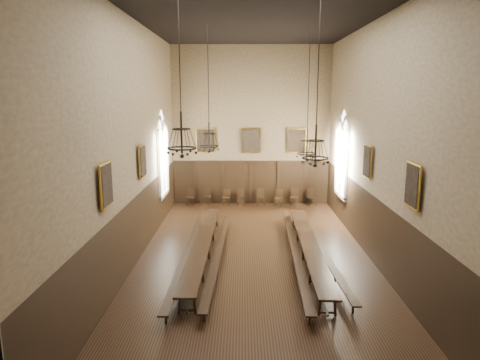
{
  "coord_description": "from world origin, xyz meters",
  "views": [
    {
      "loc": [
        -0.46,
        -15.44,
        6.2
      ],
      "look_at": [
        -0.58,
        1.5,
        2.87
      ],
      "focal_mm": 32.0,
      "sensor_mm": 36.0,
      "label": 1
    }
  ],
  "objects_px": {
    "chair_1": "(206,200)",
    "chandelier_back_right": "(307,145)",
    "bench_right_outer": "(321,253)",
    "chandelier_front_left": "(182,139)",
    "bench_left_outer": "(190,251)",
    "chair_5": "(279,201)",
    "bench_left_inner": "(218,255)",
    "chandelier_back_left": "(209,138)",
    "chair_7": "(311,200)",
    "chair_3": "(240,200)",
    "chandelier_front_right": "(316,148)",
    "table_left": "(203,250)",
    "bench_right_inner": "(295,252)",
    "chair_4": "(261,200)",
    "chair_6": "(294,200)",
    "chair_2": "(226,200)",
    "table_right": "(309,252)",
    "chair_0": "(190,200)"
  },
  "relations": [
    {
      "from": "chair_1",
      "to": "chandelier_back_right",
      "type": "height_order",
      "value": "chandelier_back_right"
    },
    {
      "from": "bench_right_outer",
      "to": "chandelier_front_left",
      "type": "height_order",
      "value": "chandelier_front_left"
    },
    {
      "from": "bench_left_outer",
      "to": "chair_5",
      "type": "relative_size",
      "value": 11.5
    },
    {
      "from": "bench_left_inner",
      "to": "chandelier_back_left",
      "type": "relative_size",
      "value": 1.92
    },
    {
      "from": "chair_7",
      "to": "bench_left_inner",
      "type": "bearing_deg",
      "value": -137.4
    },
    {
      "from": "chair_3",
      "to": "chandelier_front_right",
      "type": "height_order",
      "value": "chandelier_front_right"
    },
    {
      "from": "table_left",
      "to": "chair_3",
      "type": "distance_m",
      "value": 8.51
    },
    {
      "from": "bench_right_inner",
      "to": "chandelier_front_left",
      "type": "distance_m",
      "value": 6.7
    },
    {
      "from": "bench_right_outer",
      "to": "chandelier_front_right",
      "type": "xyz_separation_m",
      "value": [
        -0.79,
        -2.52,
        4.37
      ]
    },
    {
      "from": "chair_3",
      "to": "chair_4",
      "type": "xyz_separation_m",
      "value": [
        1.18,
        -0.01,
        0.03
      ]
    },
    {
      "from": "bench_left_inner",
      "to": "chandelier_back_right",
      "type": "bearing_deg",
      "value": 35.56
    },
    {
      "from": "bench_right_outer",
      "to": "chandelier_back_right",
      "type": "height_order",
      "value": "chandelier_back_right"
    },
    {
      "from": "bench_left_inner",
      "to": "chair_5",
      "type": "height_order",
      "value": "chair_5"
    },
    {
      "from": "bench_right_outer",
      "to": "chair_6",
      "type": "relative_size",
      "value": 9.14
    },
    {
      "from": "chair_2",
      "to": "chandelier_front_right",
      "type": "height_order",
      "value": "chandelier_front_right"
    },
    {
      "from": "chair_3",
      "to": "chandelier_front_right",
      "type": "relative_size",
      "value": 0.18
    },
    {
      "from": "table_right",
      "to": "chair_1",
      "type": "distance_m",
      "value": 9.75
    },
    {
      "from": "chair_0",
      "to": "chair_1",
      "type": "relative_size",
      "value": 0.95
    },
    {
      "from": "chandelier_front_left",
      "to": "bench_right_inner",
      "type": "bearing_deg",
      "value": 37.23
    },
    {
      "from": "chair_7",
      "to": "chandelier_front_left",
      "type": "bearing_deg",
      "value": -135.05
    },
    {
      "from": "chair_6",
      "to": "chair_7",
      "type": "bearing_deg",
      "value": 15.66
    },
    {
      "from": "bench_left_inner",
      "to": "chair_1",
      "type": "height_order",
      "value": "chair_1"
    },
    {
      "from": "bench_left_outer",
      "to": "chair_2",
      "type": "height_order",
      "value": "chair_2"
    },
    {
      "from": "table_right",
      "to": "bench_right_inner",
      "type": "height_order",
      "value": "table_right"
    },
    {
      "from": "chandelier_back_left",
      "to": "chandelier_front_left",
      "type": "relative_size",
      "value": 1.11
    },
    {
      "from": "chandelier_back_right",
      "to": "chandelier_front_right",
      "type": "xyz_separation_m",
      "value": [
        -0.46,
        -4.84,
        0.47
      ]
    },
    {
      "from": "bench_left_inner",
      "to": "chandelier_front_left",
      "type": "distance_m",
      "value": 5.45
    },
    {
      "from": "table_left",
      "to": "chair_6",
      "type": "relative_size",
      "value": 9.4
    },
    {
      "from": "table_left",
      "to": "table_right",
      "type": "relative_size",
      "value": 1.01
    },
    {
      "from": "chair_6",
      "to": "bench_left_outer",
      "type": "bearing_deg",
      "value": -105.63
    },
    {
      "from": "chair_0",
      "to": "chair_6",
      "type": "bearing_deg",
      "value": 8.13
    },
    {
      "from": "table_left",
      "to": "bench_right_inner",
      "type": "height_order",
      "value": "table_left"
    },
    {
      "from": "chair_5",
      "to": "bench_right_inner",
      "type": "bearing_deg",
      "value": -71.23
    },
    {
      "from": "chair_4",
      "to": "chair_7",
      "type": "distance_m",
      "value": 2.87
    },
    {
      "from": "bench_left_inner",
      "to": "chandelier_back_right",
      "type": "distance_m",
      "value": 5.92
    },
    {
      "from": "chair_2",
      "to": "chair_6",
      "type": "xyz_separation_m",
      "value": [
        3.92,
        -0.1,
        0.03
      ]
    },
    {
      "from": "bench_left_inner",
      "to": "chair_4",
      "type": "distance_m",
      "value": 8.86
    },
    {
      "from": "chandelier_back_left",
      "to": "chandelier_front_right",
      "type": "distance_m",
      "value": 5.87
    },
    {
      "from": "bench_right_inner",
      "to": "chair_4",
      "type": "xyz_separation_m",
      "value": [
        -0.97,
        8.37,
        -0.01
      ]
    },
    {
      "from": "chair_6",
      "to": "table_right",
      "type": "bearing_deg",
      "value": -77.31
    },
    {
      "from": "bench_right_inner",
      "to": "chandelier_back_left",
      "type": "distance_m",
      "value": 5.79
    },
    {
      "from": "chair_5",
      "to": "chair_6",
      "type": "relative_size",
      "value": 0.92
    },
    {
      "from": "chair_7",
      "to": "chair_0",
      "type": "bearing_deg",
      "value": 162.16
    },
    {
      "from": "chair_2",
      "to": "chandelier_front_left",
      "type": "relative_size",
      "value": 0.2
    },
    {
      "from": "chair_2",
      "to": "chandelier_front_left",
      "type": "xyz_separation_m",
      "value": [
        -0.86,
        -11.32,
        4.68
      ]
    },
    {
      "from": "table_right",
      "to": "chair_7",
      "type": "relative_size",
      "value": 9.81
    },
    {
      "from": "table_left",
      "to": "table_right",
      "type": "bearing_deg",
      "value": -2.05
    },
    {
      "from": "bench_left_outer",
      "to": "chair_1",
      "type": "xyz_separation_m",
      "value": [
        -0.07,
        8.38,
        0.0
      ]
    },
    {
      "from": "chair_4",
      "to": "chair_5",
      "type": "bearing_deg",
      "value": -11.83
    },
    {
      "from": "chair_0",
      "to": "chandelier_back_left",
      "type": "distance_m",
      "value": 7.68
    }
  ]
}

